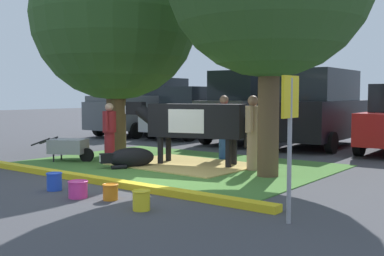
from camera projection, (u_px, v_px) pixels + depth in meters
name	position (u px, v px, depth m)	size (l,w,h in m)	color
ground_plane	(143.00, 178.00, 9.90)	(80.00, 80.00, 0.00)	#424247
grass_island	(175.00, 165.00, 11.63)	(7.17, 5.15, 0.02)	#477A33
curb_yellow	(88.00, 179.00, 9.46)	(8.37, 0.24, 0.12)	yellow
hay_bedding	(185.00, 165.00, 11.57)	(3.20, 2.40, 0.04)	tan
shade_tree_left	(115.00, 17.00, 13.33)	(4.66, 4.66, 6.23)	brown
cow_holstein	(193.00, 121.00, 11.55)	(3.06, 1.33, 1.54)	black
calf_lying	(130.00, 158.00, 11.20)	(0.96, 1.29, 0.48)	black
person_handler	(253.00, 130.00, 10.73)	(0.34, 0.50, 1.70)	#9E7F5B
person_visitor_near	(109.00, 131.00, 12.05)	(0.34, 0.47, 1.51)	maroon
person_visitor_far	(224.00, 125.00, 12.60)	(0.53, 0.34, 1.70)	#23478C
wheelbarrow	(69.00, 147.00, 12.21)	(1.56, 1.10, 0.63)	gray
parking_sign	(290.00, 120.00, 6.31)	(0.06, 0.44, 1.98)	#99999E
bucket_blue	(54.00, 181.00, 8.60)	(0.29, 0.29, 0.32)	blue
bucket_pink	(78.00, 189.00, 7.99)	(0.34, 0.34, 0.29)	#EA3893
bucket_orange	(110.00, 192.00, 7.82)	(0.27, 0.27, 0.26)	orange
bucket_yellow	(141.00, 200.00, 7.13)	(0.28, 0.28, 0.30)	yellow
pickup_truck_black	(147.00, 108.00, 20.49)	(2.34, 5.45, 2.42)	#4C5156
sedan_silver	(192.00, 113.00, 19.06)	(2.12, 4.45, 2.02)	silver
suv_dark_grey	(251.00, 107.00, 17.04)	(2.22, 4.65, 2.52)	#3D3D42
suv_black	(319.00, 108.00, 15.59)	(2.22, 4.65, 2.52)	black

